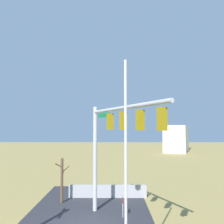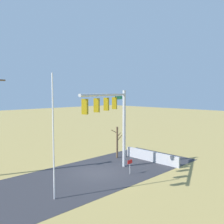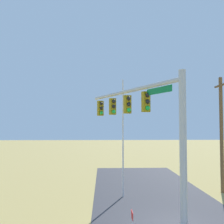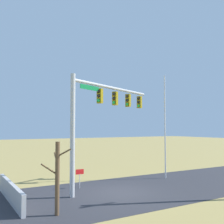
# 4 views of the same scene
# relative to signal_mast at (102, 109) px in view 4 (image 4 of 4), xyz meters

# --- Properties ---
(ground_plane) EXTENTS (160.00, 160.00, 0.00)m
(ground_plane) POSITION_rel_signal_mast_xyz_m (-0.44, 1.50, -5.15)
(ground_plane) COLOR #9E894C
(road_surface) EXTENTS (28.00, 8.00, 0.01)m
(road_surface) POSITION_rel_signal_mast_xyz_m (-4.44, 1.50, -5.15)
(road_surface) COLOR #2D2D33
(road_surface) RESTS_ON ground_plane
(sidewalk_corner) EXTENTS (6.00, 6.00, 0.01)m
(sidewalk_corner) POSITION_rel_signal_mast_xyz_m (3.54, 1.16, -5.15)
(sidewalk_corner) COLOR #B7B5AD
(sidewalk_corner) RESTS_ON ground_plane
(retaining_fence) EXTENTS (0.20, 6.20, 1.01)m
(retaining_fence) POSITION_rel_signal_mast_xyz_m (5.69, 0.37, -4.65)
(retaining_fence) COLOR #A8A8AD
(retaining_fence) RESTS_ON ground_plane
(signal_mast) EXTENTS (7.88, 3.74, 7.01)m
(signal_mast) POSITION_rel_signal_mast_xyz_m (0.00, 0.00, 0.00)
(signal_mast) COLOR #B2B5BA
(signal_mast) RESTS_ON ground_plane
(flagpole) EXTENTS (0.10, 0.10, 8.05)m
(flagpole) POSITION_rel_signal_mast_xyz_m (-5.86, -0.52, -1.12)
(flagpole) COLOR silver
(flagpole) RESTS_ON ground_plane
(bare_tree) EXTENTS (1.27, 1.02, 3.27)m
(bare_tree) POSITION_rel_signal_mast_xyz_m (4.32, 3.77, -3.45)
(bare_tree) COLOR brown
(bare_tree) RESTS_ON ground_plane
(open_sign) EXTENTS (0.56, 0.04, 1.22)m
(open_sign) POSITION_rel_signal_mast_xyz_m (1.28, -0.67, -4.24)
(open_sign) COLOR silver
(open_sign) RESTS_ON ground_plane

